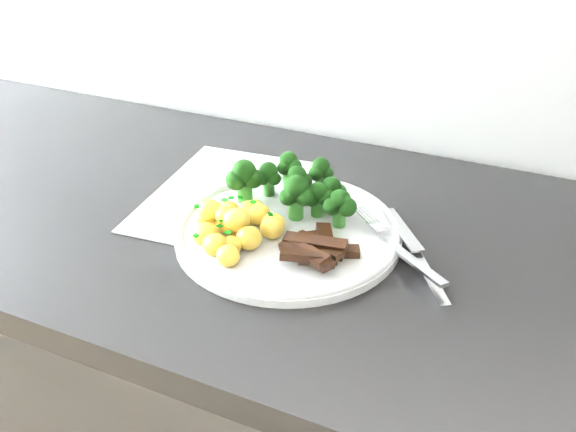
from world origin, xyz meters
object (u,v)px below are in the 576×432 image
(broccoli, at_px, (296,184))
(fork, at_px, (399,248))
(knife, at_px, (421,265))
(plate, at_px, (288,230))
(counter, at_px, (266,431))
(beef_strips, at_px, (316,249))
(potatoes, at_px, (235,223))
(recipe_paper, at_px, (225,194))

(broccoli, height_order, fork, broccoli)
(knife, bearing_deg, fork, 162.95)
(plate, relative_size, knife, 1.70)
(counter, distance_m, broccoli, 0.50)
(knife, bearing_deg, beef_strips, -163.26)
(broccoli, distance_m, potatoes, 0.11)
(fork, bearing_deg, potatoes, -168.56)
(counter, distance_m, plate, 0.46)
(recipe_paper, bearing_deg, plate, -24.99)
(fork, bearing_deg, broccoli, 162.26)
(beef_strips, relative_size, fork, 0.71)
(counter, height_order, fork, fork)
(fork, distance_m, knife, 0.03)
(counter, height_order, knife, knife)
(beef_strips, bearing_deg, plate, 142.43)
(counter, relative_size, plate, 7.88)
(knife, bearing_deg, counter, 174.01)
(broccoli, bearing_deg, recipe_paper, 177.02)
(plate, distance_m, potatoes, 0.07)
(counter, xyz_separation_m, beef_strips, (0.11, -0.06, 0.47))
(plate, relative_size, beef_strips, 2.82)
(knife, bearing_deg, broccoli, 162.37)
(counter, relative_size, fork, 15.69)
(plate, distance_m, broccoli, 0.07)
(plate, bearing_deg, recipe_paper, 155.01)
(beef_strips, xyz_separation_m, fork, (0.09, 0.05, -0.00))
(potatoes, distance_m, beef_strips, 0.12)
(recipe_paper, bearing_deg, fork, -11.71)
(fork, bearing_deg, beef_strips, -153.43)
(broccoli, relative_size, beef_strips, 1.78)
(plate, distance_m, fork, 0.15)
(counter, distance_m, beef_strips, 0.48)
(counter, relative_size, recipe_paper, 7.79)
(plate, xyz_separation_m, beef_strips, (0.06, -0.04, 0.01))
(knife, bearing_deg, plate, 177.90)
(potatoes, xyz_separation_m, knife, (0.24, 0.03, -0.02))
(recipe_paper, height_order, beef_strips, beef_strips)
(recipe_paper, relative_size, beef_strips, 2.85)
(recipe_paper, height_order, broccoli, broccoli)
(plate, bearing_deg, fork, 1.05)
(counter, distance_m, potatoes, 0.48)
(knife, bearing_deg, potatoes, -172.19)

